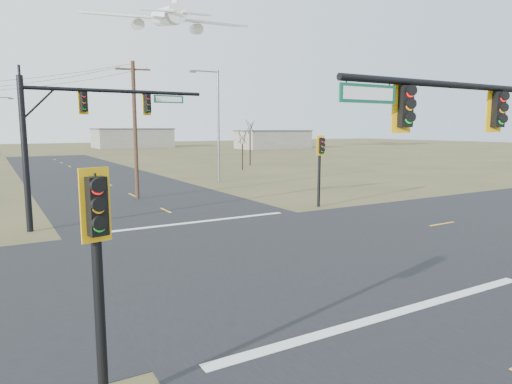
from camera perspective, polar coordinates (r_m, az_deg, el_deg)
ground at (r=19.83m, az=0.47°, el=-7.75°), size 320.00×320.00×0.00m
road_ew at (r=19.83m, az=0.47°, el=-7.72°), size 160.00×14.00×0.02m
road_ns at (r=19.83m, az=0.47°, el=-7.72°), size 14.00×160.00×0.02m
stop_bar_near at (r=14.28m, az=16.67°, el=-14.39°), size 12.00×0.40×0.01m
stop_bar_far at (r=26.36m, az=-7.96°, el=-3.79°), size 12.00×0.40×0.01m
mast_arm_near at (r=15.95m, az=28.41°, el=6.42°), size 10.37×0.53×7.16m
mast_arm_far at (r=26.58m, az=-21.10°, el=8.22°), size 9.89×0.56×8.02m
pedestal_signal_ne at (r=31.27m, az=8.07°, el=4.48°), size 0.64×0.56×4.91m
pedestal_signal_sw at (r=8.72m, az=-19.20°, el=-5.63°), size 0.63×0.55×4.72m
utility_pole_near at (r=35.55m, az=-14.88°, el=7.61°), size 2.46×0.70×10.25m
streetlight_a at (r=45.65m, az=-4.99°, el=8.97°), size 3.05×0.31×10.98m
bare_tree_c at (r=58.54m, az=-1.72°, el=6.90°), size 2.99×2.99×5.42m
bare_tree_d at (r=66.08m, az=-0.75°, el=8.21°), size 2.94×2.94×6.96m
warehouse_mid at (r=131.11m, az=-15.18°, el=6.48°), size 20.00×12.00×5.00m
warehouse_right at (r=120.36m, az=2.12°, el=6.52°), size 18.00×10.00×4.50m
jet_airliner at (r=99.57m, az=-11.01°, el=20.76°), size 24.54×25.53×13.92m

